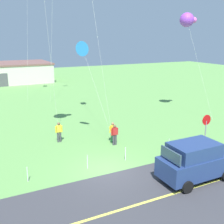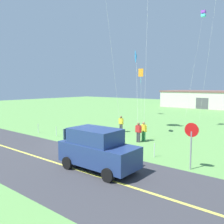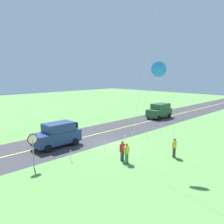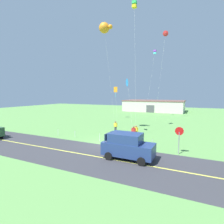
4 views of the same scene
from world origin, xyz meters
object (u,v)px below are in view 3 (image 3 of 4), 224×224
(stop_sign, at_px, (33,144))
(person_adult_companion, at_px, (127,152))
(person_child_watcher, at_px, (122,150))
(car_parked_west_far, at_px, (159,111))
(car_suv_foreground, at_px, (57,134))
(kite_yellow_high, at_px, (159,69))
(person_adult_near, at_px, (174,147))

(stop_sign, bearing_deg, person_adult_companion, 142.93)
(stop_sign, relative_size, person_child_watcher, 1.60)
(car_parked_west_far, height_order, stop_sign, stop_sign)
(person_adult_companion, bearing_deg, car_suv_foreground, -136.25)
(person_adult_companion, height_order, kite_yellow_high, kite_yellow_high)
(car_parked_west_far, relative_size, kite_yellow_high, 0.57)
(kite_yellow_high, bearing_deg, stop_sign, -37.73)
(car_parked_west_far, bearing_deg, person_adult_near, 37.66)
(person_adult_near, relative_size, kite_yellow_high, 0.21)
(car_suv_foreground, relative_size, kite_yellow_high, 0.57)
(person_adult_companion, bearing_deg, kite_yellow_high, 81.98)
(stop_sign, distance_m, person_child_watcher, 6.68)
(car_parked_west_far, distance_m, person_child_watcher, 18.56)
(person_adult_companion, xyz_separation_m, person_child_watcher, (-0.13, -0.58, 0.00))
(stop_sign, relative_size, person_adult_near, 1.60)
(car_parked_west_far, height_order, person_child_watcher, car_parked_west_far)
(car_parked_west_far, relative_size, person_adult_near, 2.75)
(car_parked_west_far, xyz_separation_m, person_adult_companion, (16.98, 8.35, -0.29))
(stop_sign, xyz_separation_m, person_child_watcher, (-5.59, 3.54, -0.94))
(car_suv_foreground, bearing_deg, person_adult_near, 119.81)
(car_suv_foreground, xyz_separation_m, car_parked_west_far, (-18.54, -1.04, 0.00))
(kite_yellow_high, bearing_deg, car_suv_foreground, -69.34)
(car_parked_west_far, bearing_deg, car_suv_foreground, 3.20)
(car_suv_foreground, bearing_deg, stop_sign, 39.29)
(stop_sign, distance_m, kite_yellow_high, 10.53)
(car_suv_foreground, relative_size, stop_sign, 1.72)
(car_parked_west_far, relative_size, person_child_watcher, 2.75)
(car_parked_west_far, relative_size, person_adult_companion, 2.75)
(car_suv_foreground, xyz_separation_m, person_adult_companion, (-1.56, 7.31, -0.29))
(kite_yellow_high, bearing_deg, person_child_watcher, -51.62)
(stop_sign, height_order, person_child_watcher, stop_sign)
(stop_sign, bearing_deg, person_adult_near, 146.75)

